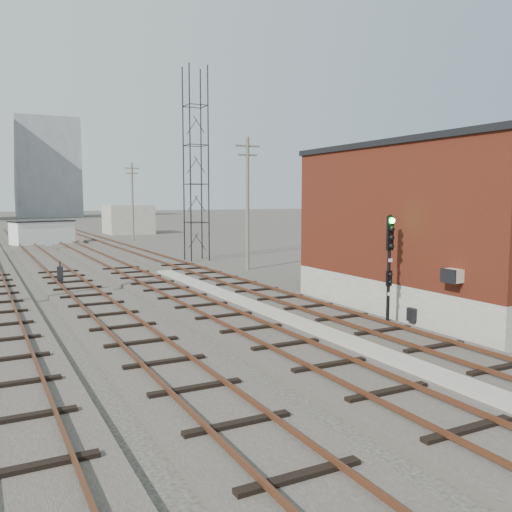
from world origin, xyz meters
TOP-DOWN VIEW (x-y plane):
  - ground at (0.00, 60.00)m, footprint 320.00×320.00m
  - track_right at (2.50, 39.00)m, footprint 3.20×90.00m
  - track_mid_right at (-1.50, 39.00)m, footprint 3.20×90.00m
  - track_mid_left at (-5.50, 39.00)m, footprint 3.20×90.00m
  - platform_curb at (0.50, 14.00)m, footprint 0.90×28.00m
  - brick_building at (7.50, 12.00)m, footprint 6.54×12.20m
  - lattice_tower at (5.50, 35.00)m, footprint 1.60×1.60m
  - utility_pole_right_a at (6.50, 28.00)m, footprint 1.80×0.24m
  - utility_pole_right_b at (6.50, 58.00)m, footprint 1.80×0.24m
  - apartment_right at (8.00, 150.00)m, footprint 16.00×12.00m
  - shed_right at (9.00, 70.00)m, footprint 6.00×6.00m
  - signal_mast at (3.70, 10.51)m, footprint 0.40×0.42m
  - switch_stand at (-5.98, 26.50)m, footprint 0.36×0.36m
  - site_trailer at (-3.80, 55.10)m, footprint 6.72×4.44m

SIDE VIEW (x-z plane):
  - ground at x=0.00m, z-range 0.00..0.00m
  - track_right at x=2.50m, z-range -0.09..0.30m
  - track_mid_right at x=-1.50m, z-range -0.09..0.30m
  - track_mid_left at x=-5.50m, z-range -0.09..0.30m
  - platform_curb at x=0.50m, z-range 0.00..0.26m
  - switch_stand at x=-5.98m, z-range -0.04..1.27m
  - site_trailer at x=-3.80m, z-range 0.01..2.62m
  - shed_right at x=9.00m, z-range 0.00..4.00m
  - signal_mast at x=3.70m, z-range 0.41..4.67m
  - brick_building at x=7.50m, z-range 0.02..7.24m
  - utility_pole_right_a at x=6.50m, z-range 0.30..9.30m
  - utility_pole_right_b at x=6.50m, z-range 0.30..9.30m
  - lattice_tower at x=5.50m, z-range 0.00..15.00m
  - apartment_right at x=8.00m, z-range 0.00..26.00m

